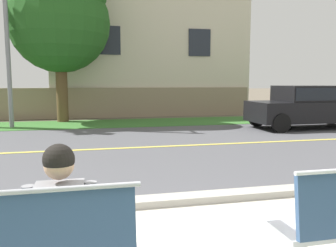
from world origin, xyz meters
name	(u,v)px	position (x,y,z in m)	size (l,w,h in m)	color
ground_plane	(123,139)	(0.00, 8.00, 0.00)	(140.00, 140.00, 0.00)	#665B4C
curb_edge	(161,201)	(0.00, 2.35, 0.06)	(44.00, 0.30, 0.11)	#ADA89E
street_asphalt	(128,148)	(0.00, 6.50, 0.00)	(52.00, 8.00, 0.01)	#515156
road_centre_line	(128,148)	(0.00, 6.50, 0.01)	(48.00, 0.14, 0.01)	#E0CC4C
far_verge_grass	(114,123)	(0.00, 11.84, 0.01)	(48.00, 2.80, 0.02)	#38702D
seated_person_grey	(62,218)	(-1.14, 0.46, 0.68)	(0.52, 0.68, 1.25)	#333D56
car_black_near	(309,105)	(6.83, 8.90, 0.85)	(4.30, 1.86, 1.54)	black
streetlamp	(7,7)	(-3.75, 11.62, 4.34)	(0.24, 2.10, 7.66)	gray
shade_tree_left	(62,15)	(-1.92, 12.85, 4.39)	(4.09, 4.09, 6.75)	brown
garden_wall	(119,103)	(0.41, 14.28, 0.70)	(13.00, 0.36, 1.40)	gray
house_across_street	(145,48)	(2.19, 17.48, 3.60)	(10.55, 6.91, 7.10)	beige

